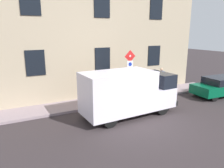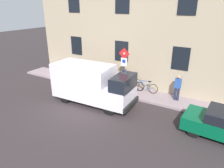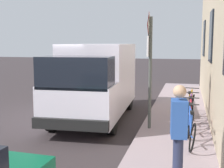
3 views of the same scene
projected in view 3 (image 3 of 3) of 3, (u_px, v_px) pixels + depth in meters
ground_plane at (60, 117)px, 10.63m from camera, size 80.00×80.00×0.00m
sidewalk_slab at (176, 122)px, 9.69m from camera, size 1.93×17.76×0.14m
sign_post_stacked at (149, 53)px, 8.50m from camera, size 0.15×0.56×3.14m
delivery_van at (96, 79)px, 10.32m from camera, size 2.25×5.42×2.50m
bicycle_blue at (191, 129)px, 7.31m from camera, size 0.46×1.72×0.89m
bicycle_red at (190, 119)px, 8.25m from camera, size 0.46×1.71×0.89m
bicycle_purple at (190, 112)px, 9.19m from camera, size 0.46×1.72×0.89m
bicycle_orange at (190, 105)px, 10.12m from camera, size 0.47×1.72×0.89m
pedestrian at (179, 132)px, 5.16m from camera, size 0.30×0.42×1.72m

